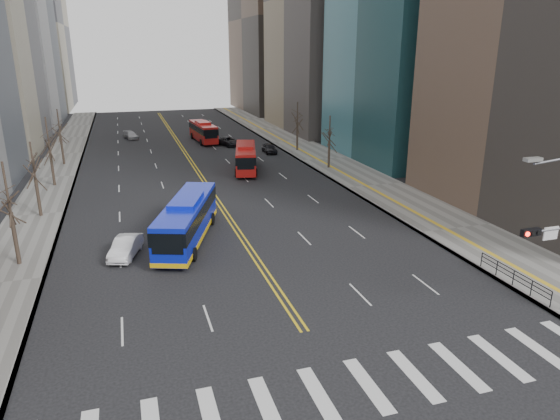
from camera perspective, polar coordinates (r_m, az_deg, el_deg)
name	(u,v)px	position (r m, az deg, el deg)	size (l,w,h in m)	color
ground	(344,390)	(23.57, 7.33, -19.75)	(220.00, 220.00, 0.00)	black
sidewalk_right	(324,159)	(68.44, 5.11, 5.81)	(7.00, 130.00, 0.15)	slate
sidewalk_left	(54,177)	(63.95, -24.41, 3.41)	(5.00, 130.00, 0.15)	slate
crosswalk	(344,390)	(23.56, 7.33, -19.74)	(26.70, 4.00, 0.01)	silver
centerline	(186,153)	(73.67, -10.73, 6.38)	(0.55, 100.00, 0.01)	gold
pedestrian_railing	(514,275)	(34.78, 25.15, -6.77)	(0.06, 6.06, 1.02)	black
street_trees	(137,149)	(52.22, -16.08, 6.77)	(35.20, 47.20, 7.60)	#30251D
blue_bus	(187,219)	(39.24, -10.58, -0.99)	(6.44, 12.16, 3.49)	#0D1EC6
red_bus_near	(246,156)	(61.78, -3.94, 6.18)	(4.69, 10.45, 3.25)	red
red_bus_far	(203,130)	(82.49, -8.78, 8.98)	(3.22, 10.41, 3.28)	red
car_white	(126,247)	(37.82, -17.23, -4.08)	(1.49, 4.27, 1.41)	white
car_dark_mid	(269,148)	(72.68, -1.23, 7.08)	(1.60, 3.98, 1.35)	black
car_silver	(131,135)	(87.99, -16.68, 8.19)	(1.68, 4.13, 1.20)	#A9A8AE
car_dark_far	(229,141)	(78.60, -5.88, 7.81)	(2.24, 4.87, 1.35)	black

